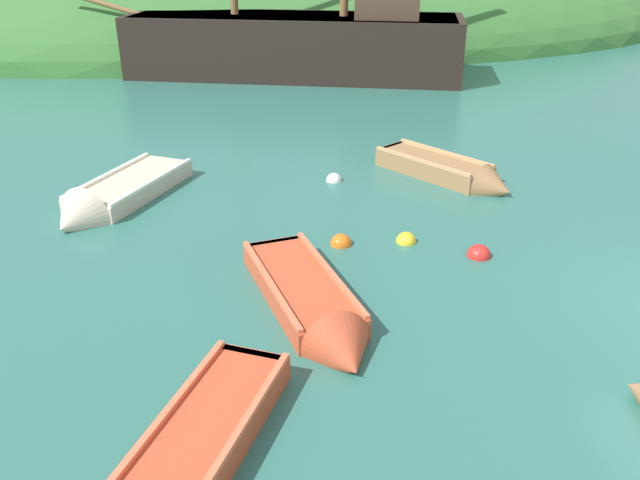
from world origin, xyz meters
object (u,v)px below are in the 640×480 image
(rowboat_outer_left, at_px, (181,473))
(rowboat_portside, at_px, (113,200))
(rowboat_outer_right, at_px, (449,173))
(buoy_red, at_px, (479,256))
(buoy_orange, at_px, (341,244))
(sailing_ship, at_px, (298,52))
(buoy_white, at_px, (334,181))
(rowboat_far, at_px, (313,309))
(buoy_yellow, at_px, (406,242))

(rowboat_outer_left, distance_m, rowboat_portside, 7.87)
(rowboat_portside, bearing_deg, rowboat_outer_left, 41.58)
(rowboat_outer_right, height_order, rowboat_portside, rowboat_portside)
(buoy_red, distance_m, buoy_orange, 2.41)
(buoy_orange, bearing_deg, sailing_ship, 85.43)
(rowboat_outer_left, xyz_separation_m, rowboat_portside, (-1.58, 7.71, 0.00))
(sailing_ship, bearing_deg, buoy_white, 103.68)
(sailing_ship, relative_size, buoy_red, 35.03)
(buoy_white, bearing_deg, rowboat_portside, -172.44)
(sailing_ship, height_order, rowboat_far, sailing_ship)
(rowboat_portside, bearing_deg, buoy_white, 127.59)
(rowboat_far, bearing_deg, rowboat_outer_right, 131.62)
(sailing_ship, height_order, buoy_red, sailing_ship)
(sailing_ship, bearing_deg, rowboat_outer_left, 96.15)
(buoy_red, bearing_deg, rowboat_outer_right, 78.47)
(rowboat_far, distance_m, buoy_white, 5.60)
(buoy_yellow, bearing_deg, rowboat_portside, 153.95)
(rowboat_far, height_order, buoy_orange, rowboat_far)
(sailing_ship, relative_size, buoy_yellow, 39.88)
(rowboat_far, relative_size, rowboat_portside, 0.98)
(sailing_ship, bearing_deg, rowboat_outer_right, 116.37)
(rowboat_portside, bearing_deg, buoy_red, 92.46)
(rowboat_far, distance_m, rowboat_outer_right, 6.41)
(rowboat_outer_left, distance_m, buoy_red, 6.55)
(rowboat_far, relative_size, buoy_red, 8.85)
(rowboat_portside, bearing_deg, rowboat_far, 65.09)
(rowboat_far, bearing_deg, sailing_ship, 161.87)
(buoy_red, xyz_separation_m, buoy_white, (-1.80, 4.02, 0.00))
(sailing_ship, xyz_separation_m, rowboat_outer_right, (1.86, -11.53, -0.75))
(buoy_white, bearing_deg, buoy_yellow, -77.59)
(rowboat_outer_right, relative_size, rowboat_outer_left, 0.93)
(rowboat_outer_left, bearing_deg, buoy_red, 158.40)
(buoy_white, xyz_separation_m, buoy_yellow, (0.72, -3.27, 0.00))
(sailing_ship, relative_size, rowboat_outer_left, 4.13)
(buoy_white, distance_m, buoy_yellow, 3.35)
(buoy_white, bearing_deg, rowboat_outer_left, -110.55)
(rowboat_far, distance_m, buoy_orange, 2.42)
(rowboat_portside, bearing_deg, buoy_yellow, 93.98)
(buoy_orange, bearing_deg, rowboat_outer_right, 43.41)
(rowboat_far, relative_size, rowboat_outer_right, 1.12)
(rowboat_outer_right, height_order, buoy_yellow, rowboat_outer_right)
(sailing_ship, bearing_deg, buoy_yellow, 107.32)
(sailing_ship, bearing_deg, rowboat_portside, 82.69)
(rowboat_portside, distance_m, buoy_red, 7.33)
(buoy_red, bearing_deg, rowboat_outer_left, -138.77)
(rowboat_outer_right, relative_size, buoy_red, 7.89)
(rowboat_portside, relative_size, buoy_white, 10.54)
(rowboat_far, relative_size, rowboat_outer_left, 1.04)
(rowboat_outer_left, height_order, rowboat_portside, rowboat_portside)
(rowboat_outer_right, bearing_deg, sailing_ship, 155.57)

